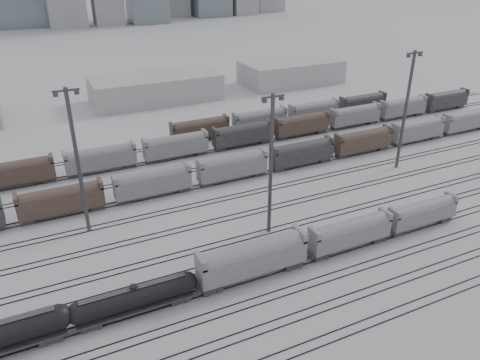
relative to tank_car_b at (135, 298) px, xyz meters
name	(u,v)px	position (x,y,z in m)	size (l,w,h in m)	color
ground	(273,276)	(20.31, -1.00, -2.49)	(900.00, 900.00, 0.00)	silver
tracks	(225,220)	(20.31, 16.50, -2.41)	(220.00, 71.50, 0.16)	black
tank_car_b	(135,298)	(0.00, 0.00, 0.00)	(17.40, 2.90, 4.30)	#232325
hopper_car_a	(252,257)	(17.37, 0.00, 1.21)	(16.74, 3.33, 5.99)	#232325
hopper_car_b	(350,232)	(34.89, 0.00, 0.73)	(14.54, 2.89, 5.20)	#232325
hopper_car_c	(422,212)	(50.27, 0.00, 0.51)	(13.58, 2.70, 4.86)	#232325
light_mast_b	(77,160)	(-2.35, 23.53, 10.93)	(4.05, 0.65, 25.29)	#3C3C3F
light_mast_c	(271,163)	(25.69, 10.15, 10.42)	(3.89, 0.62, 24.33)	#3C3C3F
light_mast_d	(406,109)	(64.02, 21.06, 11.12)	(4.11, 0.66, 25.66)	#3C3C3F
bg_string_near	(232,168)	(28.31, 31.00, 0.31)	(151.00, 3.00, 5.60)	gray
bg_string_mid	(242,136)	(38.31, 47.00, 0.31)	(151.00, 3.00, 5.60)	#232325
bg_string_far	(287,116)	(55.81, 55.00, 0.31)	(66.00, 3.00, 5.60)	brown
warehouse_mid	(156,88)	(30.31, 94.00, 1.51)	(40.00, 18.00, 8.00)	#A5A5A8
warehouse_right	(291,72)	(80.31, 94.00, 1.51)	(35.00, 18.00, 8.00)	#A5A5A8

